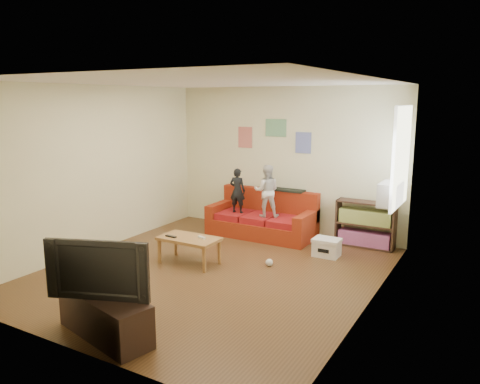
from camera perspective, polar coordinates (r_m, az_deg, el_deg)
The scene contains 17 objects.
room_shell at distance 6.55m, azimuth -3.48°, elevation 1.39°, with size 4.52×5.02×2.72m.
sofa at distance 8.64m, azimuth 2.84°, elevation -3.41°, with size 1.93×0.89×0.85m.
child_a at distance 8.59m, azimuth -0.32°, elevation 0.17°, with size 0.30×0.20×0.83m, color black.
child_b at distance 8.30m, azimuth 3.27°, elevation 0.14°, with size 0.45×0.35×0.93m, color silver.
coffee_table at distance 7.17m, azimuth -6.23°, elevation -5.97°, with size 0.92×0.50×0.41m.
remote at distance 7.21m, azimuth -8.42°, elevation -5.37°, with size 0.19×0.05×0.02m, color black.
game_controller at distance 7.08m, azimuth -4.69°, elevation -5.55°, with size 0.14×0.04×0.03m, color silver.
bookshelf at distance 8.22m, azimuth 15.04°, elevation -4.09°, with size 0.98×0.29×0.79m.
window at distance 7.22m, azimuth 19.04°, elevation 4.04°, with size 0.04×1.08×1.48m, color white.
ac_unit at distance 7.33m, azimuth 17.85°, elevation -0.23°, with size 0.28×0.55×0.35m, color #B7B2A3.
artwork_left at distance 9.05m, azimuth 0.63°, elevation 6.68°, with size 0.30×0.01×0.40m, color #D87266.
artwork_center at distance 8.74m, azimuth 4.39°, elevation 7.80°, with size 0.42×0.01×0.32m, color #72B27F.
artwork_right at distance 8.54m, azimuth 7.72°, elevation 5.97°, with size 0.30×0.01×0.38m, color #727FCC.
file_box at distance 7.64m, azimuth 10.52°, elevation -6.63°, with size 0.42×0.32×0.29m.
tv_stand at distance 5.29m, azimuth -16.16°, elevation -14.28°, with size 1.22×0.41×0.46m, color #32221D.
television at distance 5.08m, azimuth -16.50°, elevation -8.73°, with size 1.09×0.14×0.63m, color black.
tissue at distance 7.12m, azimuth 3.58°, elevation -8.58°, with size 0.11×0.11×0.11m, color silver.
Camera 1 is at (3.54, -5.40, 2.46)m, focal length 35.00 mm.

